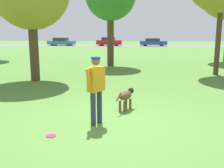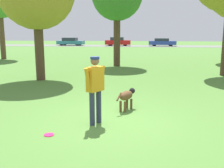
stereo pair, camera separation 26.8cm
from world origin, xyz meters
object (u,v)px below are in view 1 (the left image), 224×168
person (96,85)px  parked_car_red (109,42)px  frisbee (51,136)px  parked_car_teal (61,42)px  dog (126,96)px  parked_car_blue (153,42)px

person → parked_car_red: size_ratio=0.41×
person → frisbee: 1.59m
parked_car_teal → parked_car_red: size_ratio=1.10×
frisbee → dog: bearing=53.4°
person → parked_car_red: (-3.23, 37.36, -0.30)m
person → parked_car_teal: size_ratio=0.37×
parked_car_red → frisbee: bearing=-86.1°
dog → parked_car_blue: size_ratio=0.21×
person → parked_car_red: person is taller
dog → parked_car_red: 36.30m
person → parked_car_teal: 39.16m
frisbee → parked_car_teal: parked_car_teal is taller
dog → parked_car_blue: bearing=21.4°
person → frisbee: bearing=166.1°
dog → frisbee: (-1.59, -2.14, -0.41)m
parked_car_teal → parked_car_blue: size_ratio=1.03×
person → parked_car_red: bearing=37.2°
person → parked_car_blue: person is taller
parked_car_blue → person: bearing=-93.8°
parked_car_red → parked_car_blue: parked_car_red is taller
parked_car_teal → person: bearing=-70.7°
dog → person: bearing=178.2°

